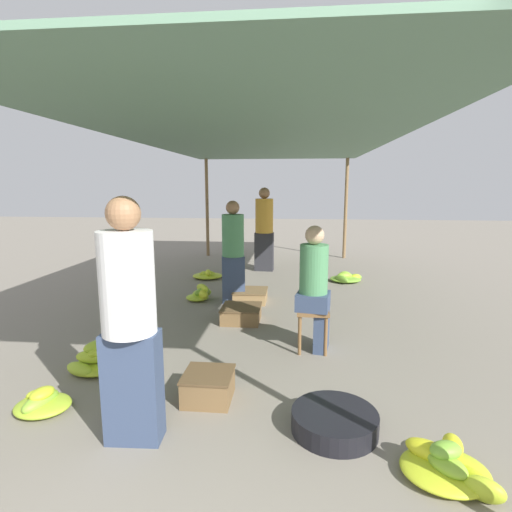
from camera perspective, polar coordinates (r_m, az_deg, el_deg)
name	(u,v)px	position (r m, az deg, el deg)	size (l,w,h in m)	color
canopy_post_back_left	(207,208)	(10.21, -7.00, 6.80)	(0.08, 0.08, 2.43)	olive
canopy_post_back_right	(346,209)	(10.03, 12.70, 6.58)	(0.08, 0.08, 2.43)	olive
canopy_tarp	(261,138)	(5.99, 0.73, 16.47)	(3.84, 8.42, 0.04)	#567A60
vendor_foreground	(129,319)	(2.85, -17.65, -8.60)	(0.39, 0.38, 1.71)	#384766
stool	(313,317)	(4.40, 8.09, -8.69)	(0.34, 0.34, 0.47)	brown
vendor_seated	(315,286)	(4.30, 8.48, -4.28)	(0.39, 0.39, 1.37)	#384766
basin_black	(334,421)	(3.21, 11.15, -22.17)	(0.63, 0.63, 0.15)	black
banana_pile_left_0	(42,402)	(3.80, -28.27, -17.94)	(0.44, 0.38, 0.20)	#B8CE2B
banana_pile_left_1	(207,275)	(7.78, -6.97, -2.74)	(0.57, 0.50, 0.20)	#B1CB2D
banana_pile_left_2	(96,361)	(4.26, -21.92, -13.69)	(0.53, 0.46, 0.31)	#79B536
banana_pile_left_3	(200,294)	(6.35, -7.98, -5.41)	(0.40, 0.47, 0.25)	#A3C52F
banana_pile_right_0	(448,466)	(3.00, 25.77, -25.42)	(0.55, 0.51, 0.24)	#BED02A
banana_pile_right_1	(346,278)	(7.66, 12.79, -3.10)	(0.62, 0.58, 0.19)	#C0D12A
crate_near	(208,386)	(3.53, -6.83, -17.98)	(0.41, 0.41, 0.24)	brown
crate_mid	(250,296)	(6.21, -0.79, -5.67)	(0.51, 0.51, 0.19)	#9E7A4C
crate_far	(241,314)	(5.34, -2.11, -8.23)	(0.51, 0.51, 0.20)	brown
shopper_walking_mid	(264,228)	(8.33, 1.18, 4.01)	(0.40, 0.39, 1.74)	#2D2D33
shopper_walking_far	(233,250)	(6.03, -3.29, 0.79)	(0.39, 0.39, 1.56)	#384766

